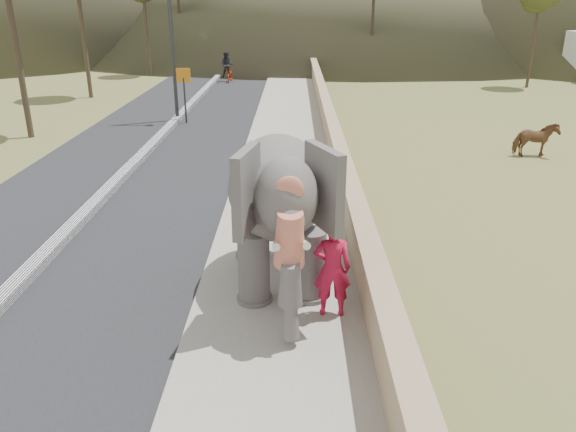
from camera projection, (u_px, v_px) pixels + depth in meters
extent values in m
plane|color=olive|center=(275.00, 348.00, 9.00)|extent=(160.00, 160.00, 0.00)
cube|color=black|center=(132.00, 169.00, 18.36)|extent=(7.00, 120.00, 0.03)
cube|color=black|center=(132.00, 166.00, 18.32)|extent=(0.35, 120.00, 0.22)
cube|color=#9E9687|center=(285.00, 167.00, 18.28)|extent=(3.00, 120.00, 0.15)
cube|color=tan|center=(336.00, 153.00, 18.09)|extent=(0.30, 120.00, 1.10)
cylinder|color=#303036|center=(171.00, 28.00, 24.03)|extent=(0.16, 0.16, 8.00)
cylinder|color=#2D2D33|center=(185.00, 101.00, 24.61)|extent=(0.08, 0.08, 2.00)
cube|color=orange|center=(183.00, 75.00, 24.20)|extent=(0.60, 0.05, 0.60)
imported|color=brown|center=(535.00, 140.00, 19.55)|extent=(1.48, 0.74, 1.22)
imported|color=silver|center=(495.00, 61.00, 42.71)|extent=(4.55, 3.29, 1.44)
imported|color=#AE1230|center=(332.00, 268.00, 9.39)|extent=(0.63, 0.42, 1.74)
imported|color=maroon|center=(230.00, 75.00, 36.97)|extent=(0.68, 1.79, 0.93)
imported|color=black|center=(227.00, 65.00, 36.74)|extent=(0.84, 0.67, 1.69)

